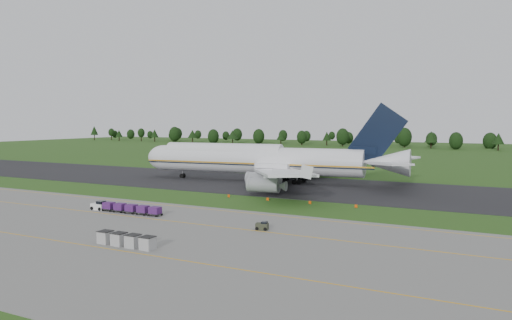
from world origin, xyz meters
The scene contains 10 objects.
ground centered at (0.00, 0.00, 0.00)m, with size 600.00×600.00×0.00m, color #254915.
apron centered at (0.00, -34.00, 0.03)m, with size 300.00×52.00×0.06m, color slate.
taxiway centered at (0.00, 28.00, 0.04)m, with size 300.00×40.00×0.08m, color black.
apron_markings centered at (0.00, -26.98, 0.06)m, with size 300.00×30.20×0.01m.
tree_line centered at (-11.03, 219.29, 6.02)m, with size 525.51×20.00×11.77m.
aircraft centered at (-8.60, 31.93, 5.97)m, with size 74.60×72.16×20.90m.
baggage_train centered at (-10.17, -19.72, 0.91)m, with size 15.53×1.65×1.58m.
utility_cart centered at (18.05, -20.98, 0.56)m, with size 2.03×1.45×1.02m.
uld_row centered at (6.60, -38.00, 0.91)m, with size 8.92×1.72×1.70m.
edge_markers centered at (11.30, 4.43, 0.27)m, with size 28.45×0.30×0.60m.
Camera 1 is at (51.21, -87.31, 16.60)m, focal length 35.00 mm.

